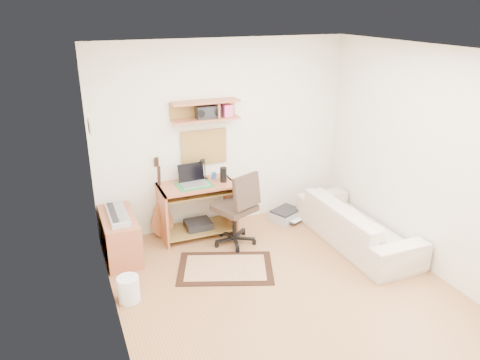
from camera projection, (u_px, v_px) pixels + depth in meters
name	position (u px, v px, depth m)	size (l,w,h in m)	color
floor	(288.00, 294.00, 5.11)	(3.60, 4.00, 0.01)	#A67145
ceiling	(299.00, 51.00, 4.16)	(3.60, 4.00, 0.01)	white
back_wall	(224.00, 135.00, 6.37)	(3.60, 0.01, 2.60)	white
left_wall	(110.00, 214.00, 4.00)	(0.01, 4.00, 2.60)	white
right_wall	(432.00, 163.00, 5.28)	(0.01, 4.00, 2.60)	white
wall_shelf	(205.00, 111.00, 6.00)	(0.90, 0.25, 0.26)	#B86241
cork_board	(204.00, 147.00, 6.28)	(0.64, 0.03, 0.49)	tan
wall_photo	(89.00, 127.00, 5.14)	(0.02, 0.20, 0.15)	#4C8CBF
desk	(198.00, 210.00, 6.28)	(1.00, 0.55, 0.75)	#B86241
laptop	(194.00, 176.00, 6.07)	(0.35, 0.35, 0.27)	silver
speaker	(223.00, 175.00, 6.19)	(0.09, 0.09, 0.20)	black
desk_lamp	(205.00, 168.00, 6.27)	(0.10, 0.10, 0.31)	black
pencil_cup	(214.00, 176.00, 6.31)	(0.06, 0.06, 0.09)	#315393
boombox	(208.00, 112.00, 6.02)	(0.32, 0.14, 0.16)	black
rug	(225.00, 268.00, 5.59)	(1.14, 0.76, 0.02)	beige
task_chair	(234.00, 208.00, 6.00)	(0.53, 0.53, 1.03)	#32251D
cabinet	(120.00, 236.00, 5.78)	(0.40, 0.90, 0.55)	#B86241
music_keyboard	(117.00, 214.00, 5.67)	(0.22, 0.71, 0.06)	#B2B5BA
guitar	(161.00, 199.00, 6.16)	(0.30, 0.19, 1.12)	#B16736
waste_basket	(129.00, 289.00, 4.94)	(0.24, 0.24, 0.28)	white
printer	(285.00, 214.00, 6.81)	(0.41, 0.32, 0.15)	#A5A8AA
sofa	(357.00, 217.00, 6.06)	(1.93, 0.56, 0.75)	beige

